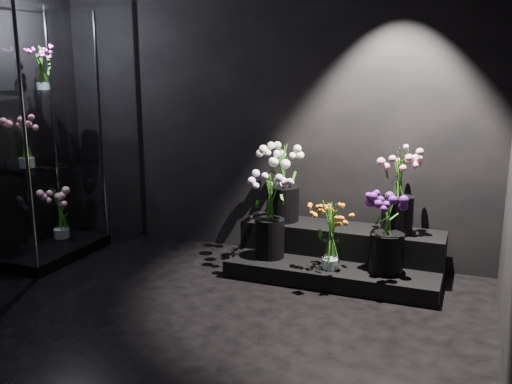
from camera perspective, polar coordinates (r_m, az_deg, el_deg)
The scene contains 12 objects.
floor at distance 3.64m, azimuth -10.96°, elevation -15.13°, with size 4.00×4.00×0.00m, color black.
wall_back at distance 5.01m, azimuth 0.79°, elevation 9.61°, with size 4.00×4.00×0.00m, color black.
display_riser at distance 4.72m, azimuth 8.19°, elevation -6.24°, with size 1.65×0.74×0.37m.
display_case at distance 5.19m, azimuth -20.68°, elevation 5.13°, with size 0.58×0.96×2.12m.
bouquet_orange_bells at distance 4.37m, azimuth 7.52°, elevation -4.20°, with size 0.35×0.35×0.53m.
bouquet_lilac at distance 4.55m, azimuth 1.41°, elevation -1.57°, with size 0.49×0.49×0.70m.
bouquet_purple at distance 4.36m, azimuth 13.03°, elevation -3.64°, with size 0.41×0.41×0.61m.
bouquet_cream_roses at distance 4.79m, azimuth 2.72°, elevation 1.38°, with size 0.49×0.49×0.65m.
bouquet_pink_roses at distance 4.56m, azimuth 14.08°, elevation 0.61°, with size 0.36×0.36×0.67m.
bouquet_case_pink at distance 5.10m, azimuth -22.12°, elevation 4.81°, with size 0.34×0.34×0.43m.
bouquet_case_magenta at distance 5.27m, azimuth -20.65°, elevation 11.67°, with size 0.25×0.25×0.39m.
bouquet_case_base_pink at distance 5.52m, azimuth -19.01°, elevation -1.85°, with size 0.36×0.36×0.48m.
Camera 1 is at (1.78, -2.68, 1.70)m, focal length 40.00 mm.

